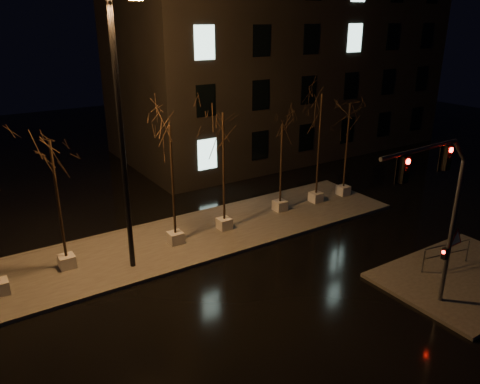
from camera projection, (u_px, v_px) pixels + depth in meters
ground at (269, 294)px, 18.23m from camera, size 90.00×90.00×0.00m
median at (197, 236)px, 22.93m from camera, size 22.00×5.00×0.15m
sidewalk_corner at (466, 277)px, 19.27m from camera, size 7.00×5.00×0.15m
building at (279, 53)px, 36.90m from camera, size 25.00×12.00×15.00m
tree_1 at (54, 171)px, 18.41m from camera, size 1.80×1.80×5.68m
tree_2 at (171, 154)px, 20.53m from camera, size 1.80×1.80×5.76m
tree_3 at (223, 140)px, 21.96m from camera, size 1.80×1.80×6.04m
tree_4 at (282, 144)px, 24.51m from camera, size 1.80×1.80×4.94m
tree_5 at (321, 119)px, 25.36m from camera, size 1.80×1.80×6.34m
tree_6 at (349, 125)px, 26.61m from camera, size 1.80×1.80×5.61m
traffic_signal_mast at (441, 203)px, 15.60m from camera, size 5.18×0.33×6.33m
streetlight_main at (120, 121)px, 17.86m from camera, size 2.71×0.70×10.84m
guard_rail_a at (447, 252)px, 19.72m from camera, size 2.46×0.50×1.08m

